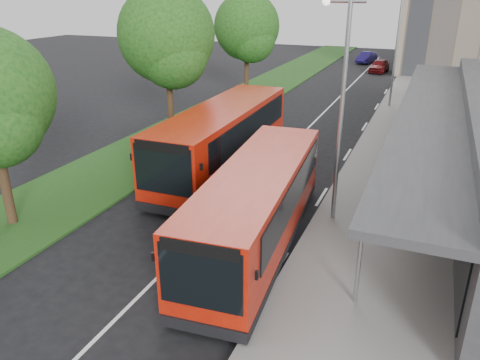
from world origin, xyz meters
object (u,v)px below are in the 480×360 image
object	(u,v)px
car_near	(379,66)
car_far	(367,57)
bus_main	(257,207)
bollard	(402,115)
lamp_post_far	(396,43)
tree_mid	(167,42)
lamp_post_near	(340,100)
tree_far	(247,31)
bus_second	(223,140)
litter_bin	(397,145)

from	to	relation	value
car_near	car_far	size ratio (longest dim) A/B	1.03
bus_main	car_near	distance (m)	39.17
bus_main	bollard	distance (m)	18.62
lamp_post_far	bus_main	size ratio (longest dim) A/B	0.77
tree_mid	lamp_post_near	xyz separation A→B (m)	(11.13, -7.05, -0.88)
tree_mid	bus_main	world-z (taller)	tree_mid
tree_far	bollard	world-z (taller)	tree_far
bollard	lamp_post_near	bearing A→B (deg)	-94.97
bus_second	litter_bin	distance (m)	9.48
tree_far	bus_second	xyz separation A→B (m)	(5.14, -15.94, -3.63)
car_far	bus_main	bearing A→B (deg)	-74.89
tree_mid	litter_bin	xyz separation A→B (m)	(12.73, 1.65, -4.96)
bollard	car_near	distance (m)	21.24
tree_far	car_far	bearing A→B (deg)	75.30
bus_second	litter_bin	world-z (taller)	bus_second
lamp_post_near	bollard	bearing A→B (deg)	85.03
lamp_post_far	bus_second	bearing A→B (deg)	-109.52
bus_second	lamp_post_near	bearing A→B (deg)	-28.63
tree_far	lamp_post_far	xyz separation A→B (m)	(11.13, 0.95, -0.56)
bus_main	car_near	xyz separation A→B (m)	(-0.73, 39.15, -0.80)
tree_far	litter_bin	world-z (taller)	tree_far
lamp_post_near	bollard	size ratio (longest dim) A/B	8.05
car_near	tree_far	bearing A→B (deg)	-110.93
bus_second	car_far	distance (m)	39.43
car_far	lamp_post_near	bearing A→B (deg)	-72.00
lamp_post_far	car_near	xyz separation A→B (m)	(-2.70, 16.26, -4.03)
lamp_post_near	bus_second	world-z (taller)	lamp_post_near
lamp_post_near	litter_bin	bearing A→B (deg)	79.56
bus_second	car_far	size ratio (longest dim) A/B	2.91
tree_mid	bollard	bearing A→B (deg)	33.83
tree_mid	bus_main	distance (m)	14.13
car_far	bollard	bearing A→B (deg)	-65.57
lamp_post_near	tree_far	bearing A→B (deg)	120.29
tree_far	lamp_post_near	bearing A→B (deg)	-59.71
tree_far	bus_second	bearing A→B (deg)	-72.12
bus_second	car_near	size ratio (longest dim) A/B	2.83
bollard	car_near	size ratio (longest dim) A/B	0.25
bollard	bus_second	bearing A→B (deg)	-120.79
tree_mid	tree_far	bearing A→B (deg)	90.00
tree_mid	litter_bin	distance (m)	13.76
lamp_post_near	car_far	xyz separation A→B (m)	(-4.97, 42.52, -4.07)
lamp_post_near	litter_bin	world-z (taller)	lamp_post_near
lamp_post_near	bus_main	bearing A→B (deg)	-124.21
car_near	tree_mid	bearing A→B (deg)	-100.92
litter_bin	car_far	distance (m)	34.45
litter_bin	bollard	distance (m)	6.71
car_far	tree_far	bearing A→B (deg)	-93.37
litter_bin	car_near	size ratio (longest dim) A/B	0.24
lamp_post_far	bollard	distance (m)	6.28
bus_main	bus_second	size ratio (longest dim) A/B	0.91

